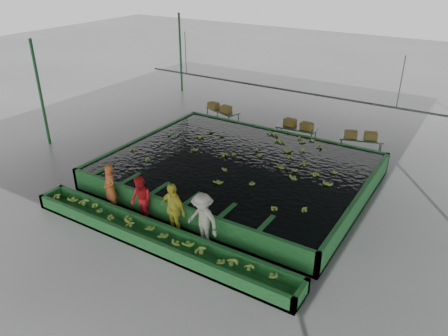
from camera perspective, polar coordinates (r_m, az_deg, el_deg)
The scene contains 21 objects.
ground at distance 16.69m, azimuth -0.91°, elevation -3.73°, with size 80.00×80.00×0.00m, color slate.
shed_roof at distance 14.84m, azimuth -1.05°, elevation 13.24°, with size 20.00×22.00×0.04m, color slate.
shed_posts at distance 15.59m, azimuth -0.98°, elevation 4.26°, with size 20.00×22.00×5.00m, color #23602F, non-canonical shape.
flotation_tank at distance 17.60m, azimuth 1.72°, elevation -0.38°, with size 10.00×8.00×0.90m, color #236C2E, non-canonical shape.
tank_water at distance 17.43m, azimuth 1.74°, elevation 0.79°, with size 9.70×7.70×0.00m, color black.
sorting_trough at distance 14.15m, azimuth -8.94°, elevation -9.00°, with size 10.00×1.00×0.50m, color #236C2E, non-canonical shape.
cableway_rail at distance 19.59m, azimuth 7.10°, elevation 10.25°, with size 0.08×0.08×14.00m, color #59605B.
rail_hanger_left at distance 21.86m, azimuth -5.04°, elevation 14.72°, with size 0.04×0.04×2.00m, color #59605B.
rail_hanger_right at distance 17.89m, azimuth 22.11°, elevation 10.33°, with size 0.04×0.04×2.00m, color #59605B.
worker_a at distance 15.93m, azimuth -14.65°, elevation -2.53°, with size 0.65×0.43×1.79m, color #D3622F.
worker_b at distance 15.05m, azimuth -10.80°, elevation -4.13°, with size 0.82×0.64×1.69m, color red.
worker_c at distance 14.22m, azimuth -6.71°, elevation -5.36°, with size 1.09×0.45×1.86m, color yellow.
worker_d at distance 13.62m, azimuth -2.81°, elevation -6.80°, with size 1.19×0.68×1.84m, color beige.
packing_table_left at distance 23.44m, azimuth -0.16°, elevation 6.57°, with size 1.94×0.78×0.88m, color #59605B, non-canonical shape.
packing_table_mid at distance 21.37m, azimuth 9.36°, elevation 4.19°, with size 1.91×0.76×0.87m, color #59605B, non-canonical shape.
packing_table_right at distance 20.81m, azimuth 17.37°, elevation 2.68°, with size 1.90×0.76×0.86m, color #59605B, non-canonical shape.
box_stack_left at distance 23.28m, azimuth -0.58°, elevation 7.59°, with size 1.45×0.40×0.31m, color olive, non-canonical shape.
box_stack_mid at distance 21.23m, azimuth 9.64°, elevation 5.29°, with size 1.45×0.40×0.31m, color olive, non-canonical shape.
box_stack_right at distance 20.60m, azimuth 17.39°, elevation 3.75°, with size 1.41×0.39×0.30m, color olive, non-canonical shape.
floating_bananas at distance 18.06m, azimuth 3.03°, elevation 1.72°, with size 8.45×5.76×0.12m, color #8AB73E, non-canonical shape.
trough_bananas at distance 14.06m, azimuth -8.98°, elevation -8.50°, with size 9.01×0.60×0.12m, color #8AB73E, non-canonical shape.
Camera 1 is at (7.88, -12.12, 8.35)m, focal length 35.00 mm.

